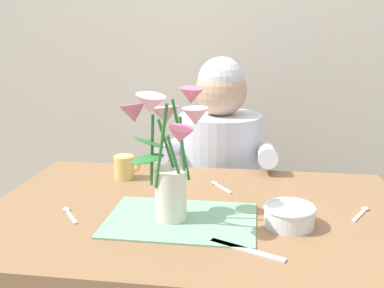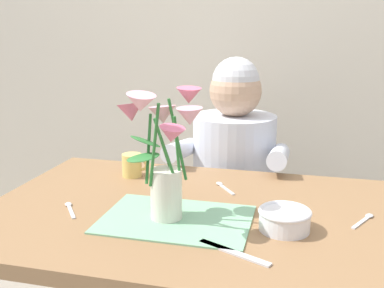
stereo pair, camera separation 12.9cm
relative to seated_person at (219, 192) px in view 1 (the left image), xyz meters
The scene contains 11 objects.
wood_panel_backdrop 0.81m from the seated_person, 92.71° to the left, with size 4.00×0.10×2.50m, color beige.
dining_table 0.62m from the seated_person, 91.91° to the right, with size 1.20×0.80×0.74m.
seated_person is the anchor object (origin of this frame).
striped_placemat 0.72m from the seated_person, 93.89° to the right, with size 0.40×0.28×0.01m, color #7AB289.
flower_vase 0.80m from the seated_person, 96.39° to the right, with size 0.27×0.28×0.36m.
ceramic_bowl 0.76m from the seated_person, 70.92° to the right, with size 0.14×0.14×0.06m.
dinner_knife 0.87m from the seated_person, 81.10° to the right, with size 0.19×0.02×0.01m, color silver.
coffee_cup 0.53m from the seated_person, 128.31° to the right, with size 0.09×0.07×0.08m.
spoon_0 0.75m from the seated_person, 51.91° to the right, with size 0.07×0.11×0.01m.
spoon_1 0.45m from the seated_person, 86.11° to the right, with size 0.08×0.11×0.01m.
spoon_2 0.81m from the seated_person, 117.74° to the right, with size 0.08×0.10×0.01m.
Camera 1 is at (0.16, -1.18, 1.24)m, focal length 41.93 mm.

